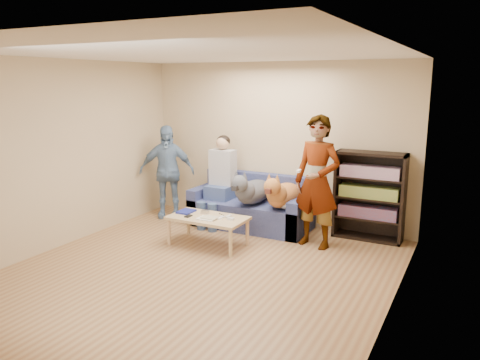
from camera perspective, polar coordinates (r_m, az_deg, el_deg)
The scene contains 26 objects.
ground at distance 5.79m, azimuth -5.59°, elevation -11.46°, with size 5.00×5.00×0.00m, color #91623D.
ceiling at distance 5.32m, azimuth -6.17°, elevation 15.16°, with size 5.00×5.00×0.00m, color white.
wall_back at distance 7.60m, azimuth 4.53°, elevation 4.40°, with size 4.50×4.50×0.00m, color tan.
wall_left at distance 6.89m, azimuth -21.74°, elevation 2.80°, with size 5.00×5.00×0.00m, color tan.
wall_right at distance 4.60m, azimuth 18.31°, elevation -1.18°, with size 5.00×5.00×0.00m, color tan.
blanket at distance 7.01m, azimuth 6.08°, elevation -2.92°, with size 0.43×0.36×0.15m, color #ABAAAF.
person_standing_right at distance 6.56m, azimuth 9.37°, elevation -0.24°, with size 0.68×0.44×1.86m, color gray.
person_standing_left at distance 8.03m, azimuth -8.91°, elevation 1.02°, with size 0.93×0.39×1.58m, color #7391B8.
held_controller at distance 6.40m, azimuth 7.17°, elevation 1.11°, with size 0.04×0.13×0.03m, color white.
notebook_blue at distance 6.88m, azimuth -6.58°, elevation -3.83°, with size 0.20×0.26×0.03m, color navy.
papers at distance 6.53m, azimuth -4.02°, elevation -4.71°, with size 0.26×0.20×0.01m, color silver.
magazine at distance 6.52m, azimuth -3.71°, elevation -4.59°, with size 0.22×0.17×0.01m, color #B4AE90.
camera_silver at distance 6.79m, azimuth -4.28°, elevation -3.90°, with size 0.11×0.06×0.05m, color #B5B4B9.
controller_a at distance 6.58m, azimuth -1.40°, elevation -4.48°, with size 0.04×0.13×0.03m, color silver.
controller_b at distance 6.47m, azimuth -1.12°, elevation -4.75°, with size 0.09×0.06×0.03m, color silver.
headphone_cup_a at distance 6.52m, azimuth -2.52°, elevation -4.69°, with size 0.07×0.07×0.02m, color white.
headphone_cup_b at distance 6.58m, azimuth -2.18°, elevation -4.51°, with size 0.07×0.07×0.02m, color silver.
pen_orange at distance 6.51m, azimuth -4.82°, elevation -4.79°, with size 0.01×0.01×0.14m, color orange.
pen_black at distance 6.72m, azimuth -2.26°, elevation -4.21°, with size 0.01×0.01×0.14m, color black.
wallet at distance 6.67m, azimuth -6.32°, elevation -4.39°, with size 0.07×0.12×0.01m, color black.
sofa at distance 7.54m, azimuth 1.45°, elevation -3.54°, with size 1.90×0.85×0.82m.
person_seated at distance 7.55m, azimuth -2.48°, elevation 0.32°, with size 0.40×0.73×1.47m.
dog_gray at distance 7.22m, azimuth 1.40°, elevation -1.32°, with size 0.41×1.25×0.60m.
dog_tan at distance 7.05m, azimuth 5.13°, elevation -1.72°, with size 0.41×1.16×0.59m.
coffee_table at distance 6.65m, azimuth -3.93°, elevation -4.88°, with size 1.10×0.60×0.42m.
bookshelf at distance 7.09m, azimuth 15.51°, elevation -1.65°, with size 1.00×0.34×1.30m.
Camera 1 is at (2.93, -4.44, 2.30)m, focal length 35.00 mm.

